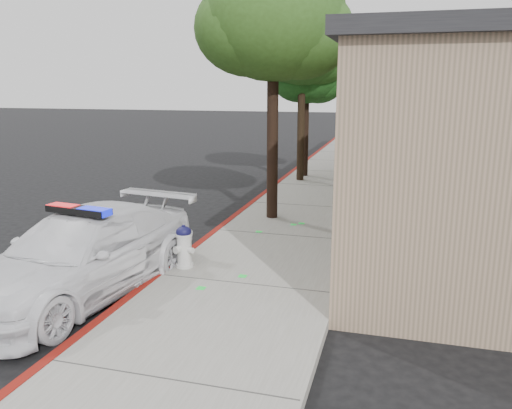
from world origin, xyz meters
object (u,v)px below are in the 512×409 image
(police_car, at_px, (82,254))
(street_tree_near, at_px, (273,25))
(street_tree_mid, at_px, (303,51))
(clapboard_building, at_px, (494,129))
(fire_hydrant, at_px, (184,246))
(street_tree_far, at_px, (308,76))

(police_car, relative_size, street_tree_near, 0.80)
(street_tree_near, xyz_separation_m, street_tree_mid, (-0.32, 5.43, -0.25))
(clapboard_building, xyz_separation_m, street_tree_mid, (-5.99, 0.91, 2.40))
(fire_hydrant, xyz_separation_m, street_tree_far, (0.39, 10.28, 3.16))
(street_tree_mid, xyz_separation_m, street_tree_far, (0.03, 0.86, -0.82))
(clapboard_building, relative_size, street_tree_far, 4.42)
(police_car, distance_m, fire_hydrant, 1.79)
(police_car, relative_size, fire_hydrant, 6.33)
(police_car, xyz_separation_m, street_tree_near, (1.92, 5.26, 4.08))
(street_tree_near, height_order, street_tree_mid, street_tree_near)
(police_car, height_order, fire_hydrant, police_car)
(clapboard_building, distance_m, street_tree_near, 7.73)
(clapboard_building, bearing_deg, fire_hydrant, -126.70)
(police_car, height_order, street_tree_mid, street_tree_mid)
(police_car, distance_m, street_tree_far, 12.06)
(fire_hydrant, height_order, street_tree_near, street_tree_near)
(clapboard_building, distance_m, street_tree_far, 6.41)
(police_car, xyz_separation_m, fire_hydrant, (1.25, 1.28, -0.15))
(police_car, xyz_separation_m, street_tree_far, (1.63, 11.56, 3.01))
(fire_hydrant, distance_m, street_tree_near, 5.85)
(clapboard_building, height_order, street_tree_far, street_tree_far)
(fire_hydrant, bearing_deg, street_tree_mid, 110.38)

